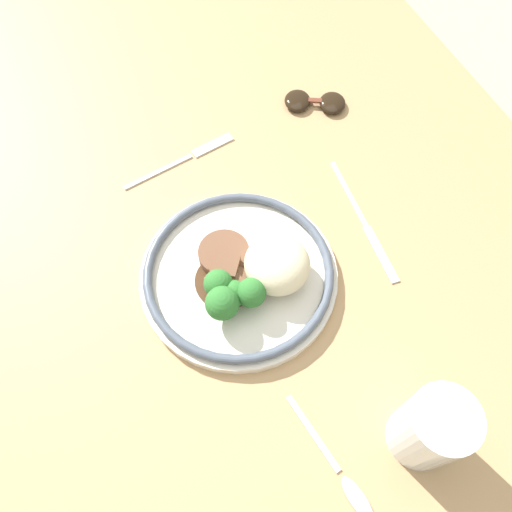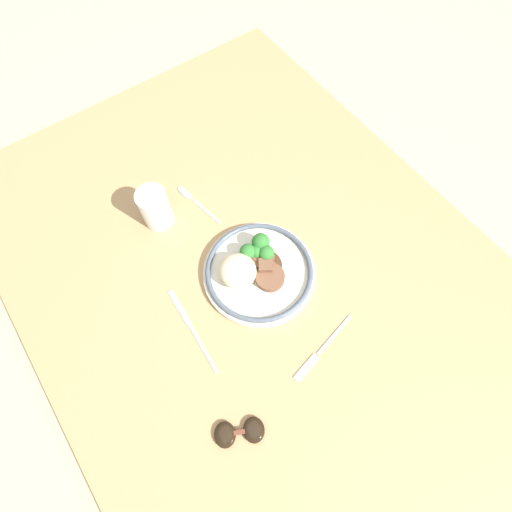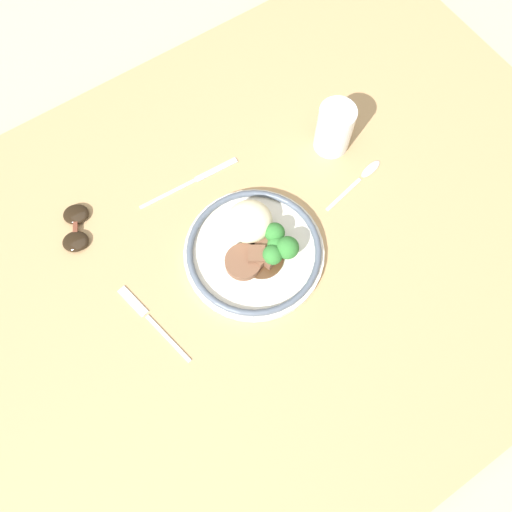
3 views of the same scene
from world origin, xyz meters
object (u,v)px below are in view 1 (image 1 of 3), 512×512
(plate, at_px, (244,273))
(fork, at_px, (190,156))
(spoon, at_px, (346,482))
(sunglasses, at_px, (315,102))
(juice_glass, at_px, (429,430))
(knife, at_px, (364,223))

(plate, height_order, fork, plate)
(spoon, height_order, sunglasses, sunglasses)
(sunglasses, bearing_deg, juice_glass, 14.42)
(plate, bearing_deg, sunglasses, 139.05)
(plate, height_order, sunglasses, plate)
(juice_glass, distance_m, sunglasses, 0.53)
(knife, height_order, spoon, spoon)
(plate, bearing_deg, knife, 96.19)
(plate, xyz_separation_m, spoon, (0.27, 0.01, -0.02))
(juice_glass, relative_size, sunglasses, 0.96)
(plate, bearing_deg, juice_glass, 22.83)
(sunglasses, bearing_deg, fork, -55.82)
(plate, height_order, knife, plate)
(juice_glass, bearing_deg, plate, -157.17)
(juice_glass, height_order, knife, juice_glass)
(juice_glass, height_order, sunglasses, juice_glass)
(knife, distance_m, spoon, 0.34)
(plate, xyz_separation_m, fork, (-0.23, -0.00, -0.02))
(juice_glass, bearing_deg, knife, 163.71)
(spoon, bearing_deg, knife, 137.52)
(knife, bearing_deg, sunglasses, 175.09)
(fork, height_order, sunglasses, sunglasses)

